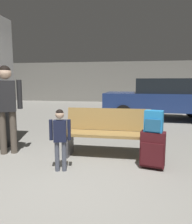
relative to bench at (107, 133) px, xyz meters
name	(u,v)px	position (x,y,z in m)	size (l,w,h in m)	color
ground_plane	(103,129)	(-0.41, 2.58, -0.49)	(18.00, 18.00, 0.10)	gray
garage_back_wall	(120,82)	(-0.41, 11.44, 0.96)	(18.00, 0.12, 2.80)	slate
bench	(107,133)	(0.00, 0.00, 0.00)	(1.60, 0.54, 0.89)	#9E7A42
suitcase	(153,149)	(0.79, -0.48, -0.12)	(0.41, 0.30, 0.60)	#471419
backpack_bright	(154,121)	(0.79, -0.48, 0.33)	(0.31, 0.25, 0.34)	#268CD8
child	(60,133)	(-0.63, -0.81, 0.16)	(0.33, 0.19, 0.98)	#4C5160
adult	(6,100)	(-1.90, -0.17, 0.60)	(0.52, 0.33, 1.69)	brown
parked_car_near	(162,98)	(1.53, 4.39, 0.36)	(4.17, 1.95, 1.51)	navy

